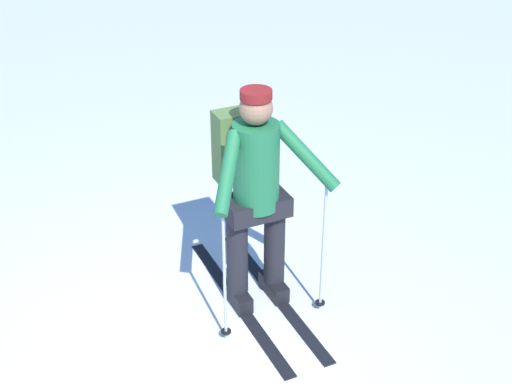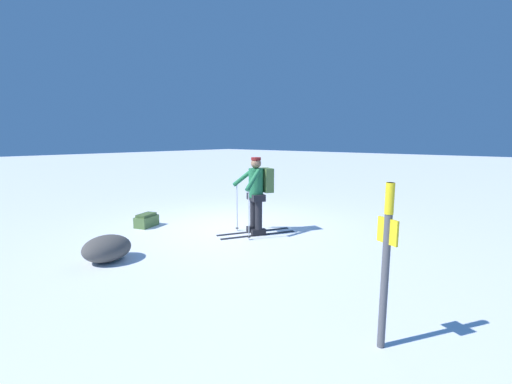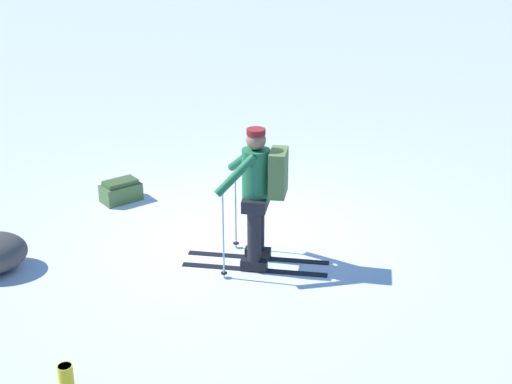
% 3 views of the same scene
% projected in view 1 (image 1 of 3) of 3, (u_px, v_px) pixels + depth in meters
% --- Properties ---
extents(ground_plane, '(80.00, 80.00, 0.00)m').
position_uv_depth(ground_plane, '(176.00, 353.00, 4.70)').
color(ground_plane, white).
extents(skier, '(1.64, 1.11, 1.63)m').
position_uv_depth(skier, '(254.00, 186.00, 4.77)').
color(skier, black).
rests_on(skier, ground_plane).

